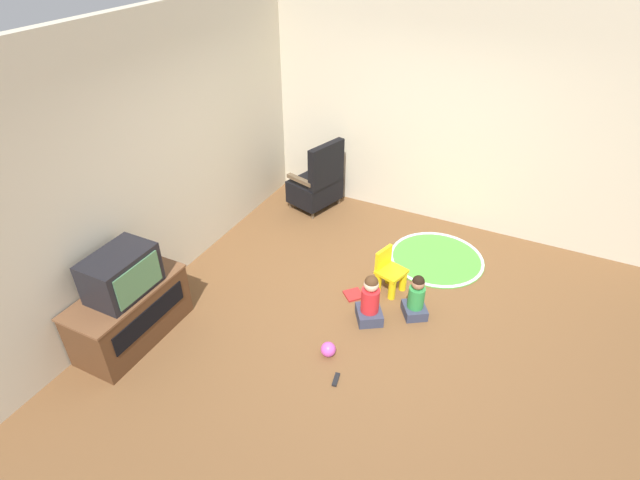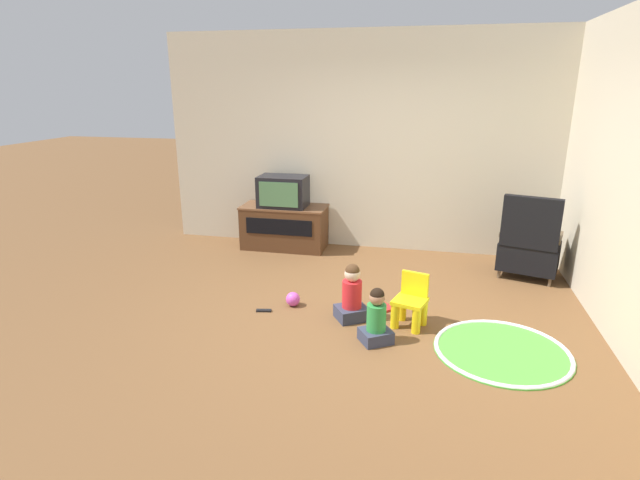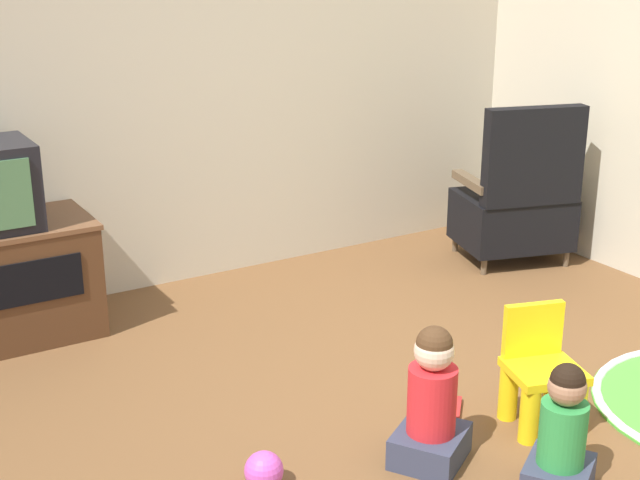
% 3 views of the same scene
% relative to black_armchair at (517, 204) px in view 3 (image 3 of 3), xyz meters
% --- Properties ---
extents(ground_plane, '(30.00, 30.00, 0.00)m').
position_rel_black_armchair_xyz_m(ground_plane, '(-1.77, -1.44, -0.37)').
color(ground_plane, brown).
extents(wall_back, '(5.33, 0.12, 2.85)m').
position_rel_black_armchair_xyz_m(wall_back, '(-2.10, 0.83, 1.05)').
color(wall_back, beige).
rests_on(wall_back, ground_plane).
extents(black_armchair, '(0.76, 0.68, 1.00)m').
position_rel_black_armchair_xyz_m(black_armchair, '(0.00, 0.00, 0.00)').
color(black_armchair, brown).
rests_on(black_armchair, ground_plane).
extents(yellow_kid_chair, '(0.35, 0.34, 0.50)m').
position_rel_black_armchair_xyz_m(yellow_kid_chair, '(-1.27, -1.52, -0.17)').
color(yellow_kid_chair, yellow).
rests_on(yellow_kid_chair, ground_plane).
extents(child_watching_left, '(0.38, 0.36, 0.56)m').
position_rel_black_armchair_xyz_m(child_watching_left, '(-1.82, -1.51, -0.13)').
color(child_watching_left, '#33384C').
rests_on(child_watching_left, ground_plane).
extents(child_watching_center, '(0.34, 0.33, 0.51)m').
position_rel_black_armchair_xyz_m(child_watching_center, '(-1.55, -1.91, -0.15)').
color(child_watching_center, '#33384C').
rests_on(child_watching_center, ground_plane).
extents(toy_ball, '(0.14, 0.14, 0.14)m').
position_rel_black_armchair_xyz_m(toy_ball, '(-2.46, -1.34, -0.30)').
color(toy_ball, '#CC4CB2').
rests_on(toy_ball, ground_plane).
extents(book, '(0.26, 0.26, 0.02)m').
position_rel_black_armchair_xyz_m(book, '(-1.55, -1.22, -0.36)').
color(book, '#B22323').
rests_on(book, ground_plane).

